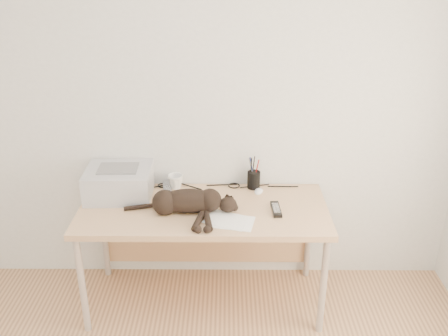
{
  "coord_description": "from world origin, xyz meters",
  "views": [
    {
      "loc": [
        0.15,
        -1.44,
        2.28
      ],
      "look_at": [
        0.13,
        1.34,
        1.04
      ],
      "focal_mm": 40.0,
      "sensor_mm": 36.0,
      "label": 1
    }
  ],
  "objects_px": {
    "cat": "(186,202)",
    "printer": "(119,182)",
    "pen_cup": "(254,179)",
    "mouse": "(259,190)",
    "desk": "(204,219)",
    "mug": "(176,182)"
  },
  "relations": [
    {
      "from": "printer",
      "to": "mouse",
      "type": "height_order",
      "value": "printer"
    },
    {
      "from": "desk",
      "to": "cat",
      "type": "relative_size",
      "value": 2.21
    },
    {
      "from": "printer",
      "to": "cat",
      "type": "distance_m",
      "value": 0.52
    },
    {
      "from": "pen_cup",
      "to": "mouse",
      "type": "height_order",
      "value": "pen_cup"
    },
    {
      "from": "mouse",
      "to": "desk",
      "type": "bearing_deg",
      "value": -143.52
    },
    {
      "from": "mug",
      "to": "cat",
      "type": "bearing_deg",
      "value": -74.37
    },
    {
      "from": "pen_cup",
      "to": "desk",
      "type": "bearing_deg",
      "value": -148.75
    },
    {
      "from": "pen_cup",
      "to": "mouse",
      "type": "distance_m",
      "value": 0.09
    },
    {
      "from": "mug",
      "to": "mouse",
      "type": "relative_size",
      "value": 1.1
    },
    {
      "from": "mouse",
      "to": "pen_cup",
      "type": "bearing_deg",
      "value": 131.74
    },
    {
      "from": "desk",
      "to": "mouse",
      "type": "relative_size",
      "value": 16.45
    },
    {
      "from": "printer",
      "to": "mouse",
      "type": "bearing_deg",
      "value": 3.27
    },
    {
      "from": "cat",
      "to": "printer",
      "type": "bearing_deg",
      "value": 152.24
    },
    {
      "from": "printer",
      "to": "pen_cup",
      "type": "distance_m",
      "value": 0.91
    },
    {
      "from": "pen_cup",
      "to": "cat",
      "type": "bearing_deg",
      "value": -141.11
    },
    {
      "from": "mug",
      "to": "mouse",
      "type": "distance_m",
      "value": 0.58
    },
    {
      "from": "desk",
      "to": "mouse",
      "type": "distance_m",
      "value": 0.42
    },
    {
      "from": "mug",
      "to": "pen_cup",
      "type": "xyz_separation_m",
      "value": [
        0.54,
        0.01,
        0.01
      ]
    },
    {
      "from": "printer",
      "to": "pen_cup",
      "type": "height_order",
      "value": "pen_cup"
    },
    {
      "from": "cat",
      "to": "mug",
      "type": "relative_size",
      "value": 6.8
    },
    {
      "from": "pen_cup",
      "to": "mouse",
      "type": "bearing_deg",
      "value": -64.27
    },
    {
      "from": "printer",
      "to": "pen_cup",
      "type": "relative_size",
      "value": 1.95
    }
  ]
}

